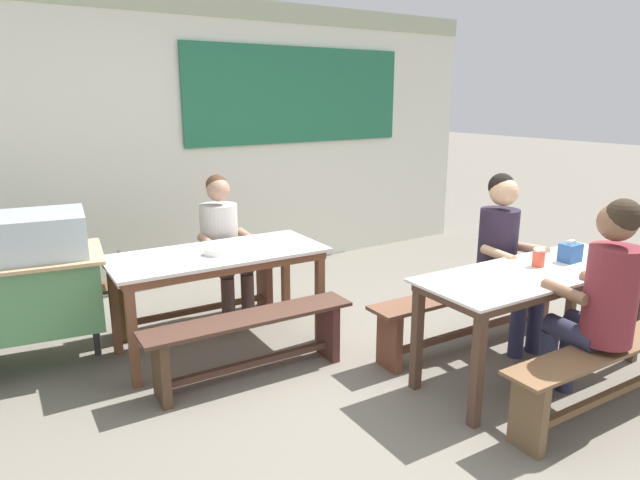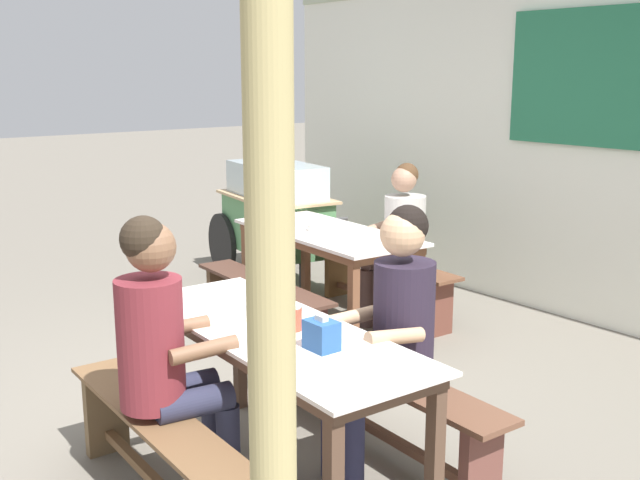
{
  "view_description": "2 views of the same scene",
  "coord_description": "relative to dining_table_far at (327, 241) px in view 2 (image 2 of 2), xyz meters",
  "views": [
    {
      "loc": [
        -2.44,
        -2.51,
        1.89
      ],
      "look_at": [
        -0.2,
        0.84,
        0.85
      ],
      "focal_mm": 31.48,
      "sensor_mm": 36.0,
      "label": 1
    },
    {
      "loc": [
        3.55,
        -2.3,
        1.94
      ],
      "look_at": [
        -0.37,
        0.8,
        0.83
      ],
      "focal_mm": 43.06,
      "sensor_mm": 36.0,
      "label": 2
    }
  ],
  "objects": [
    {
      "name": "ground_plane",
      "position": [
        0.85,
        -1.25,
        -0.68
      ],
      "size": [
        40.0,
        40.0,
        0.0
      ],
      "primitive_type": "plane",
      "color": "slate"
    },
    {
      "name": "person_center_facing",
      "position": [
        0.26,
        0.5,
        0.03
      ],
      "size": [
        0.43,
        0.53,
        1.25
      ],
      "color": "#4D3834",
      "rests_on": "ground_plane"
    },
    {
      "name": "bench_far_front",
      "position": [
        -0.03,
        -0.57,
        -0.38
      ],
      "size": [
        1.48,
        0.36,
        0.45
      ],
      "color": "#492F24",
      "rests_on": "ground_plane"
    },
    {
      "name": "condiment_jar",
      "position": [
        1.67,
        -1.55,
        0.14
      ],
      "size": [
        0.08,
        0.08,
        0.12
      ],
      "color": "#DB4A34",
      "rests_on": "dining_table_near"
    },
    {
      "name": "bench_near_back",
      "position": [
        1.63,
        -1.03,
        -0.37
      ],
      "size": [
        1.82,
        0.35,
        0.45
      ],
      "color": "brown",
      "rests_on": "ground_plane"
    },
    {
      "name": "food_cart",
      "position": [
        -1.35,
        0.47,
        -0.02
      ],
      "size": [
        1.65,
        0.94,
        1.11
      ],
      "color": "#538E58",
      "rests_on": "ground_plane"
    },
    {
      "name": "tissue_box",
      "position": [
        1.95,
        -1.6,
        0.15
      ],
      "size": [
        0.14,
        0.11,
        0.15
      ],
      "color": "#29579A",
      "rests_on": "dining_table_near"
    },
    {
      "name": "soup_bowl",
      "position": [
        -0.04,
        -0.05,
        0.1
      ],
      "size": [
        0.17,
        0.17,
        0.05
      ],
      "primitive_type": "cylinder",
      "color": "silver",
      "rests_on": "dining_table_far"
    },
    {
      "name": "person_right_near_table",
      "position": [
        1.87,
        -1.11,
        0.07
      ],
      "size": [
        0.44,
        0.56,
        1.32
      ],
      "color": "#2D2E4E",
      "rests_on": "ground_plane"
    },
    {
      "name": "bench_near_front",
      "position": [
        1.58,
        -2.17,
        -0.39
      ],
      "size": [
        1.71,
        0.33,
        0.45
      ],
      "color": "brown",
      "rests_on": "ground_plane"
    },
    {
      "name": "dining_table_far",
      "position": [
        0.0,
        0.0,
        0.0
      ],
      "size": [
        1.62,
        0.79,
        0.76
      ],
      "color": "white",
      "rests_on": "ground_plane"
    },
    {
      "name": "backdrop_wall",
      "position": [
        0.88,
        1.72,
        0.81
      ],
      "size": [
        6.57,
        0.23,
        2.83
      ],
      "color": "silver",
      "rests_on": "ground_plane"
    },
    {
      "name": "dining_table_near",
      "position": [
        1.6,
        -1.6,
        0.0
      ],
      "size": [
        1.8,
        0.72,
        0.76
      ],
      "color": "silver",
      "rests_on": "ground_plane"
    },
    {
      "name": "wooden_support_post",
      "position": [
        2.98,
        -2.57,
        0.39
      ],
      "size": [
        0.12,
        0.12,
        2.13
      ],
      "primitive_type": "cylinder",
      "color": "tan",
      "rests_on": "ground_plane"
    },
    {
      "name": "person_near_front",
      "position": [
        1.48,
        -2.11,
        0.09
      ],
      "size": [
        0.44,
        0.52,
        1.35
      ],
      "color": "#2B2D45",
      "rests_on": "ground_plane"
    },
    {
      "name": "bench_far_back",
      "position": [
        0.03,
        0.57,
        -0.38
      ],
      "size": [
        1.53,
        0.35,
        0.45
      ],
      "color": "brown",
      "rests_on": "ground_plane"
    }
  ]
}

